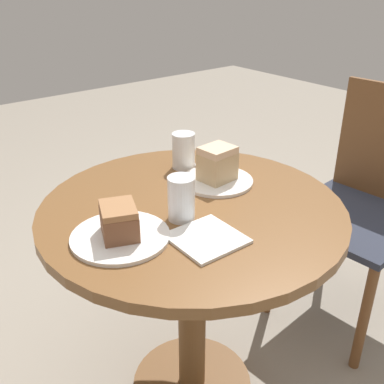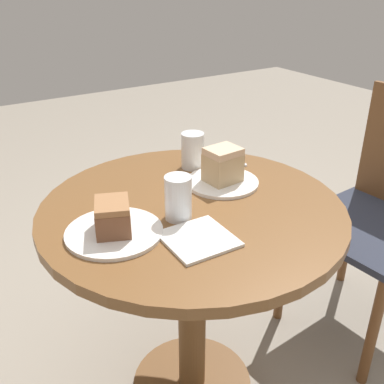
# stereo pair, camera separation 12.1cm
# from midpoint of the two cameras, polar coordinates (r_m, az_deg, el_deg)

# --- Properties ---
(table) EXTENTS (0.84, 0.84, 0.71)m
(table) POSITION_cam_midpoint_polar(r_m,az_deg,el_deg) (1.32, 2.66, -7.95)
(table) COLOR brown
(table) RESTS_ON ground_plane
(chair) EXTENTS (0.48, 0.49, 0.91)m
(chair) POSITION_cam_midpoint_polar(r_m,az_deg,el_deg) (1.82, 24.83, -2.54)
(chair) COLOR brown
(chair) RESTS_ON ground_plane
(plate_near) EXTENTS (0.22, 0.22, 0.01)m
(plate_near) POSITION_cam_midpoint_polar(r_m,az_deg,el_deg) (1.36, 6.41, 1.21)
(plate_near) COLOR white
(plate_near) RESTS_ON table
(plate_far) EXTENTS (0.24, 0.24, 0.01)m
(plate_far) POSITION_cam_midpoint_polar(r_m,az_deg,el_deg) (1.11, -6.77, -5.18)
(plate_far) COLOR white
(plate_far) RESTS_ON table
(cake_slice_near) EXTENTS (0.09, 0.10, 0.10)m
(cake_slice_near) POSITION_cam_midpoint_polar(r_m,az_deg,el_deg) (1.34, 6.53, 3.40)
(cake_slice_near) COLOR tan
(cake_slice_near) RESTS_ON plate_near
(cake_slice_far) EXTENTS (0.12, 0.11, 0.08)m
(cake_slice_far) POSITION_cam_midpoint_polar(r_m,az_deg,el_deg) (1.08, -6.89, -3.19)
(cake_slice_far) COLOR brown
(cake_slice_far) RESTS_ON plate_far
(glass_lemonade) EXTENTS (0.07, 0.07, 0.12)m
(glass_lemonade) POSITION_cam_midpoint_polar(r_m,az_deg,el_deg) (1.15, 1.26, -1.12)
(glass_lemonade) COLOR beige
(glass_lemonade) RESTS_ON table
(glass_water) EXTENTS (0.07, 0.07, 0.12)m
(glass_water) POSITION_cam_midpoint_polar(r_m,az_deg,el_deg) (1.45, 2.49, 5.00)
(glass_water) COLOR silver
(glass_water) RESTS_ON table
(napkin_stack) EXTENTS (0.16, 0.16, 0.01)m
(napkin_stack) POSITION_cam_midpoint_polar(r_m,az_deg,el_deg) (1.08, 4.06, -6.06)
(napkin_stack) COLOR white
(napkin_stack) RESTS_ON table
(fork) EXTENTS (0.10, 0.15, 0.00)m
(fork) POSITION_cam_midpoint_polar(r_m,az_deg,el_deg) (1.48, 6.17, 3.35)
(fork) COLOR silver
(fork) RESTS_ON table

